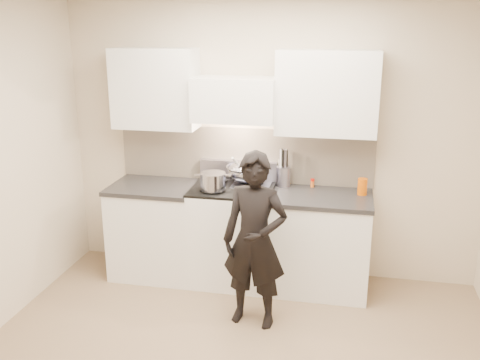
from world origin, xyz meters
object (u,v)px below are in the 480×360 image
object	(u,v)px
counter_right	(319,242)
wok	(246,172)
person	(255,241)
utensil_crock	(283,175)
stove	(233,234)

from	to	relation	value
counter_right	wok	distance (m)	0.96
person	counter_right	bearing A→B (deg)	63.36
counter_right	utensil_crock	world-z (taller)	utensil_crock
stove	utensil_crock	bearing A→B (deg)	25.56
counter_right	person	xyz separation A→B (m)	(-0.49, -0.72, 0.27)
counter_right	utensil_crock	bearing A→B (deg)	150.49
stove	wok	distance (m)	0.61
utensil_crock	person	bearing A→B (deg)	-96.43
stove	wok	xyz separation A→B (m)	(0.10, 0.14, 0.59)
wok	person	world-z (taller)	person
person	utensil_crock	bearing A→B (deg)	90.81
stove	person	xyz separation A→B (m)	(0.34, -0.72, 0.26)
stove	wok	size ratio (longest dim) A/B	2.00
stove	wok	world-z (taller)	wok
utensil_crock	person	size ratio (longest dim) A/B	0.25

